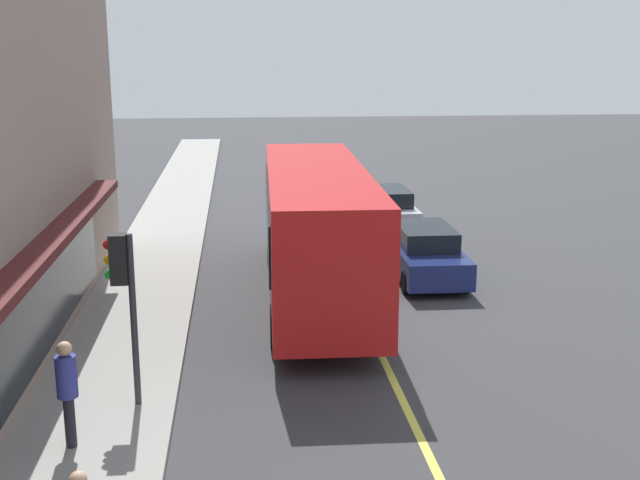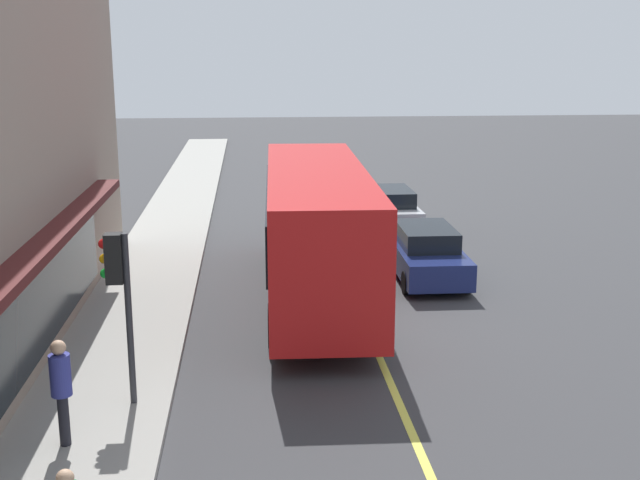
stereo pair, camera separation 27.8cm
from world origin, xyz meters
name	(u,v)px [view 2 (the right image)]	position (x,y,z in m)	size (l,w,h in m)	color
ground	(366,326)	(0.00, 0.00, 0.00)	(120.00, 120.00, 0.00)	#38383A
sidewalk	(128,330)	(0.00, 5.63, 0.07)	(80.00, 2.74, 0.15)	#9E9B93
lane_centre_stripe	(366,326)	(0.00, 0.00, 0.00)	(36.00, 0.16, 0.01)	#D8D14C
bus	(316,225)	(2.34, 1.00, 1.99)	(11.20, 2.85, 3.50)	red
traffic_light	(118,278)	(-4.15, 5.09, 2.53)	(0.30, 0.52, 3.20)	#2D2D33
car_silver	(389,209)	(10.49, -2.38, 0.74)	(4.31, 1.87, 1.52)	#B7BABF
car_navy	(426,254)	(3.89, -2.31, 0.74)	(4.33, 1.92, 1.52)	navy
pedestrian_waiting	(61,382)	(-5.70, 5.83, 1.25)	(0.34, 0.34, 1.82)	black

